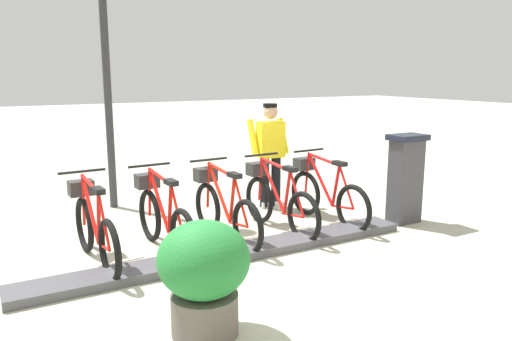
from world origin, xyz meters
TOP-DOWN VIEW (x-y plane):
  - ground_plane at (0.00, 0.00)m, footprint 60.00×60.00m
  - dock_rail_base at (0.00, 0.00)m, footprint 0.44×4.85m
  - payment_kiosk at (0.05, -2.81)m, footprint 0.36×0.52m
  - bike_docked_0 at (0.62, -1.82)m, footprint 1.72×0.54m
  - bike_docked_1 at (0.62, -1.01)m, footprint 1.72×0.54m
  - bike_docked_2 at (0.62, -0.20)m, footprint 1.72×0.54m
  - bike_docked_3 at (0.62, 0.61)m, footprint 1.72×0.54m
  - bike_docked_4 at (0.62, 1.42)m, footprint 1.72×0.54m
  - worker_near_rack at (1.72, -1.56)m, footprint 0.51×0.66m
  - lamp_post at (2.95, 0.64)m, footprint 0.32×0.32m
  - planter_bush at (-1.43, 0.97)m, footprint 0.76×0.76m

SIDE VIEW (x-z plane):
  - ground_plane at x=0.00m, z-range 0.00..0.00m
  - dock_rail_base at x=0.00m, z-range 0.00..0.10m
  - bike_docked_0 at x=0.62m, z-range -0.08..0.94m
  - bike_docked_1 at x=0.62m, z-range -0.08..0.94m
  - bike_docked_2 at x=0.62m, z-range -0.08..0.94m
  - bike_docked_3 at x=0.62m, z-range -0.08..0.94m
  - bike_docked_4 at x=0.62m, z-range -0.08..0.94m
  - planter_bush at x=-1.43m, z-range 0.06..1.03m
  - payment_kiosk at x=0.05m, z-range 0.03..1.31m
  - worker_near_rack at x=1.72m, z-range 0.08..1.74m
  - lamp_post at x=2.95m, z-range 0.64..5.09m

